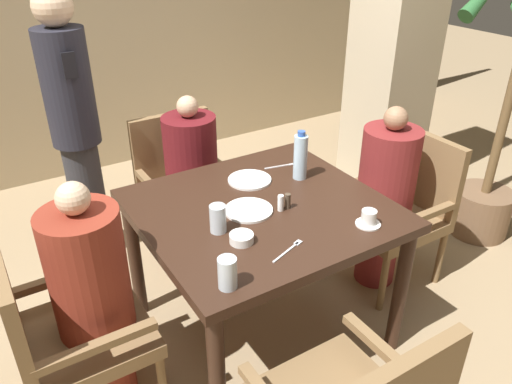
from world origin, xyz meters
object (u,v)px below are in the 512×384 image
(standing_host, at_px, (74,124))
(plate_main_left, at_px, (249,210))
(diner_in_left_chair, at_px, (94,299))
(water_bottle, at_px, (300,157))
(glass_tall_mid, at_px, (218,219))
(potted_palm, at_px, (497,147))
(glass_tall_near, at_px, (227,273))
(teacup_with_saucer, at_px, (369,219))
(diner_in_far_chair, at_px, (192,180))
(plate_main_right, at_px, (250,180))
(bowl_small, at_px, (242,238))
(chair_left_side, at_px, (63,329))
(chair_far_side, at_px, (184,182))
(diner_in_right_chair, at_px, (384,197))
(chair_right_side, at_px, (400,204))

(standing_host, distance_m, plate_main_left, 1.31)
(diner_in_left_chair, height_order, water_bottle, diner_in_left_chair)
(glass_tall_mid, bearing_deg, potted_palm, 2.19)
(standing_host, xyz_separation_m, glass_tall_near, (0.13, -1.64, -0.06))
(plate_main_left, xyz_separation_m, water_bottle, (0.40, 0.15, 0.12))
(teacup_with_saucer, bearing_deg, potted_palm, 14.39)
(diner_in_left_chair, distance_m, plate_main_left, 0.78)
(diner_in_far_chair, distance_m, glass_tall_mid, 0.97)
(plate_main_right, height_order, bowl_small, bowl_small)
(chair_left_side, relative_size, diner_in_far_chair, 0.82)
(chair_far_side, relative_size, water_bottle, 3.39)
(diner_in_left_chair, relative_size, diner_in_far_chair, 1.03)
(diner_in_far_chair, relative_size, water_bottle, 4.16)
(chair_left_side, relative_size, diner_in_right_chair, 0.80)
(potted_palm, xyz_separation_m, water_bottle, (-1.50, 0.15, 0.24))
(teacup_with_saucer, distance_m, water_bottle, 0.54)
(chair_left_side, bearing_deg, bowl_small, -15.71)
(chair_right_side, height_order, standing_host, standing_host)
(diner_in_left_chair, height_order, diner_in_right_chair, diner_in_left_chair)
(glass_tall_near, bearing_deg, standing_host, 94.52)
(diner_in_far_chair, xyz_separation_m, plate_main_left, (-0.08, -0.81, 0.22))
(chair_far_side, bearing_deg, diner_in_far_chair, -90.00)
(plate_main_right, bearing_deg, chair_right_side, -15.61)
(bowl_small, xyz_separation_m, glass_tall_near, (-0.19, -0.22, 0.04))
(plate_main_right, relative_size, water_bottle, 0.86)
(glass_tall_mid, bearing_deg, glass_tall_near, -112.61)
(standing_host, distance_m, water_bottle, 1.38)
(chair_left_side, bearing_deg, standing_host, 70.73)
(plate_main_left, bearing_deg, diner_in_left_chair, 179.27)
(diner_in_far_chair, distance_m, plate_main_left, 0.84)
(bowl_small, relative_size, glass_tall_near, 0.82)
(glass_tall_mid, bearing_deg, diner_in_far_chair, 72.50)
(chair_right_side, xyz_separation_m, teacup_with_saucer, (-0.66, -0.39, 0.32))
(glass_tall_near, xyz_separation_m, glass_tall_mid, (0.15, 0.35, 0.00))
(bowl_small, distance_m, glass_tall_mid, 0.14)
(diner_in_far_chair, relative_size, standing_host, 0.65)
(chair_far_side, bearing_deg, chair_left_side, -136.01)
(teacup_with_saucer, bearing_deg, glass_tall_near, -176.62)
(potted_palm, bearing_deg, teacup_with_saucer, -165.61)
(chair_far_side, distance_m, potted_palm, 2.06)
(chair_left_side, bearing_deg, diner_in_left_chair, 0.00)
(diner_in_left_chair, height_order, diner_in_far_chair, diner_in_left_chair)
(chair_far_side, height_order, bowl_small, chair_far_side)
(chair_far_side, bearing_deg, glass_tall_near, -107.13)
(chair_left_side, bearing_deg, plate_main_left, -0.61)
(chair_far_side, bearing_deg, diner_in_right_chair, -48.51)
(chair_right_side, relative_size, water_bottle, 3.39)
(glass_tall_near, bearing_deg, glass_tall_mid, 67.39)
(diner_in_far_chair, bearing_deg, potted_palm, -23.74)
(plate_main_left, distance_m, plate_main_right, 0.31)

